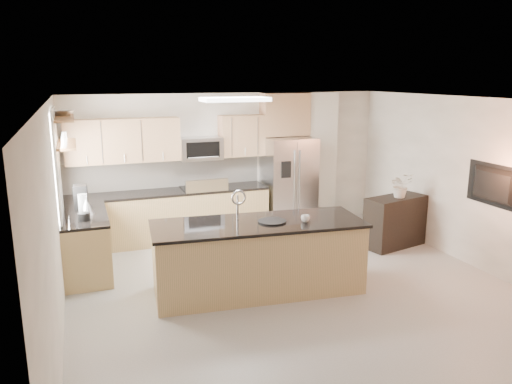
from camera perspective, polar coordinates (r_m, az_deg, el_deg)
name	(u,v)px	position (r m, az deg, el deg)	size (l,w,h in m)	color
floor	(301,296)	(6.91, 5.11, -11.77)	(6.50, 6.50, 0.00)	#AFACA7
ceiling	(305,101)	(6.28, 5.60, 10.28)	(6.00, 6.50, 0.02)	silver
wall_back	(229,163)	(9.45, -3.06, 3.35)	(6.00, 0.02, 2.60)	white
wall_front	(501,313)	(3.96, 26.23, -12.27)	(6.00, 0.02, 2.60)	white
wall_left	(54,226)	(5.90, -22.13, -3.67)	(0.02, 6.50, 2.60)	white
wall_right	(485,186)	(8.19, 24.71, 0.62)	(0.02, 6.50, 2.60)	white
back_counter	(170,215)	(9.05, -9.84, -2.64)	(3.55, 0.66, 1.44)	tan
left_counter	(86,244)	(7.90, -18.85, -5.61)	(0.66, 1.50, 0.92)	tan
range	(204,212)	(9.17, -5.99, -2.31)	(0.76, 0.64, 1.14)	black
upper_cabinets	(161,139)	(8.93, -10.85, 5.96)	(3.50, 0.33, 0.75)	tan
microwave	(201,148)	(9.05, -6.35, 4.97)	(0.76, 0.40, 0.40)	#BABABD
refrigerator	(288,184)	(9.54, 3.73, 0.93)	(0.92, 0.78, 1.78)	#BABABD
partition_column	(319,159)	(9.99, 7.26, 3.80)	(0.60, 0.30, 2.60)	silver
window	(57,167)	(7.62, -21.78, 2.72)	(0.04, 1.15, 1.65)	white
shelf_lower	(65,144)	(7.68, -21.00, 5.12)	(0.30, 1.20, 0.04)	brown
shelf_upper	(63,118)	(7.64, -21.23, 7.87)	(0.30, 1.20, 0.04)	brown
ceiling_fixture	(235,99)	(7.63, -2.43, 10.54)	(1.00, 0.50, 0.06)	white
island	(258,257)	(6.87, 0.24, -7.41)	(2.94, 1.29, 1.41)	tan
credenza	(395,222)	(8.98, 15.59, -3.28)	(1.10, 0.46, 0.88)	black
cup	(305,219)	(6.75, 5.65, -3.04)	(0.12, 0.12, 0.09)	white
platter	(272,221)	(6.72, 1.86, -3.37)	(0.38, 0.38, 0.02)	black
blender	(83,209)	(7.38, -19.14, -1.88)	(0.17, 0.17, 0.38)	black
kettle	(87,206)	(7.73, -18.80, -1.55)	(0.21, 0.21, 0.27)	#BABABD
coffee_maker	(81,198)	(8.04, -19.39, -0.62)	(0.21, 0.25, 0.37)	black
bowl	(62,112)	(7.89, -21.25, 8.50)	(0.41, 0.41, 0.10)	#BABABD
flower_vase	(401,179)	(8.79, 16.26, 1.42)	(0.57, 0.50, 0.63)	beige
television	(491,186)	(7.98, 25.28, 0.63)	(1.08, 0.14, 0.62)	black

